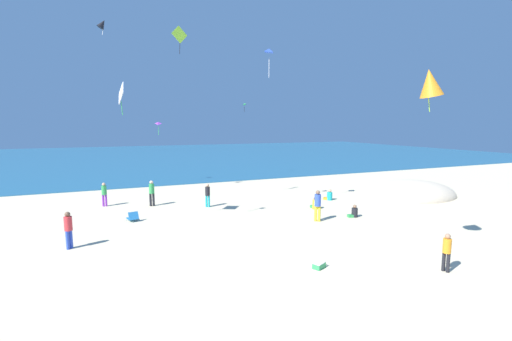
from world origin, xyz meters
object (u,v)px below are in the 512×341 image
person_0 (152,191)px  kite_green (244,104)px  person_4 (104,193)px  person_5 (329,196)px  person_1 (318,203)px  kite_black (102,24)px  person_8 (68,227)px  kite_orange (430,83)px  kite_blue (269,51)px  person_3 (447,250)px  kite_white (121,93)px  person_6 (354,212)px  kite_lime (179,35)px  beach_chair_mid_beach (133,217)px  person_7 (315,204)px  cooler_box (319,265)px  kite_purple (158,123)px  person_2 (208,194)px

person_0 → kite_green: (10.07, 9.50, 6.29)m
person_4 → person_5: person_4 is taller
person_4 → kite_green: bearing=-42.7°
person_1 → kite_black: (-10.30, 10.21, 10.83)m
person_4 → person_8: person_8 is taller
kite_orange → kite_green: (1.50, 22.94, 0.50)m
person_4 → kite_blue: kite_blue is taller
person_3 → kite_white: (-10.25, 10.01, 5.93)m
person_6 → kite_lime: bearing=-24.4°
beach_chair_mid_beach → person_1: (9.29, -3.94, 0.76)m
person_3 → kite_lime: size_ratio=0.85×
person_1 → person_4: size_ratio=1.11×
person_7 → kite_black: (-11.73, 7.75, 11.53)m
person_4 → kite_blue: bearing=-103.6°
beach_chair_mid_beach → person_4: person_4 is taller
person_3 → person_5: person_3 is taller
kite_lime → kite_white: size_ratio=1.03×
cooler_box → kite_blue: 13.01m
person_0 → kite_orange: (8.57, -13.44, 5.79)m
person_7 → kite_white: bearing=92.0°
kite_lime → person_5: bearing=-9.8°
person_3 → person_8: bearing=136.5°
person_3 → kite_black: size_ratio=1.31×
person_3 → person_4: (-11.36, 15.74, 0.08)m
cooler_box → person_1: 6.39m
person_3 → person_8: person_8 is taller
kite_blue → kite_purple: 13.91m
person_1 → kite_lime: bearing=87.2°
person_2 → person_6: person_2 is taller
person_6 → person_4: bearing=-21.6°
person_1 → person_3: (0.63, -7.37, -0.18)m
person_3 → person_8: 14.92m
person_3 → beach_chair_mid_beach: bearing=119.6°
cooler_box → person_4: person_4 is taller
person_4 → kite_purple: (4.47, 7.37, 4.49)m
person_2 → kite_white: kite_white is taller
person_5 → kite_green: (-1.57, 12.48, 6.97)m
cooler_box → kite_blue: kite_blue is taller
kite_lime → kite_black: size_ratio=1.54×
cooler_box → kite_purple: bearing=97.8°
kite_orange → person_4: bearing=128.1°
kite_green → person_6: bearing=-89.2°
kite_orange → kite_lime: bearing=119.0°
person_0 → person_5: (11.64, -2.98, -0.68)m
person_5 → kite_green: kite_green is taller
kite_blue → kite_orange: (2.03, -9.58, -2.78)m
beach_chair_mid_beach → kite_purple: (3.02, 11.80, 5.16)m
cooler_box → person_0: (-4.52, 12.60, 0.85)m
kite_black → kite_orange: (10.97, -16.39, -5.06)m
person_1 → kite_black: bearing=87.0°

